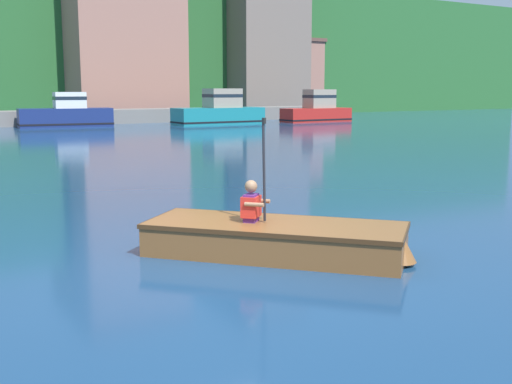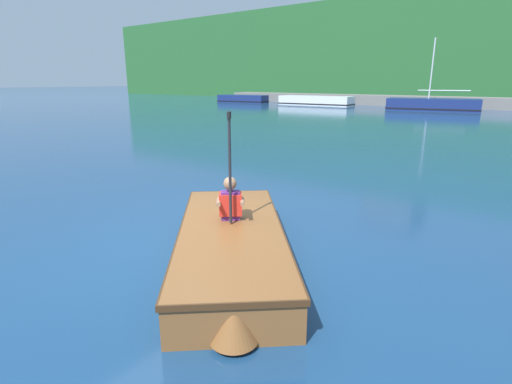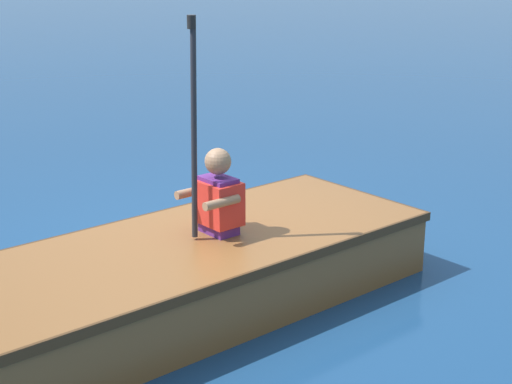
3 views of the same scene
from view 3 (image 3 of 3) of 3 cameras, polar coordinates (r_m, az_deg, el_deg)
name	(u,v)px [view 3 (image 3 of 3)]	position (r m, az deg, el deg)	size (l,w,h in m)	color
ground_plane	(192,258)	(5.87, -4.65, -4.84)	(300.00, 300.00, 0.00)	navy
rowboat_foreground	(170,276)	(4.96, -6.29, -6.07)	(3.24, 3.40, 0.44)	brown
person_paddler	(217,194)	(5.00, -2.87, -0.17)	(0.46, 0.46, 1.39)	#592672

